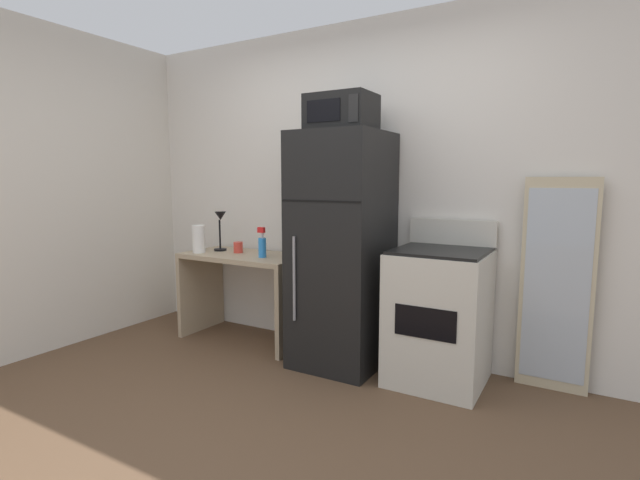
{
  "coord_description": "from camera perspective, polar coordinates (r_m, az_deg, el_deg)",
  "views": [
    {
      "loc": [
        1.58,
        -1.74,
        1.38
      ],
      "look_at": [
        -0.07,
        1.1,
        0.96
      ],
      "focal_mm": 26.27,
      "sensor_mm": 36.0,
      "label": 1
    }
  ],
  "objects": [
    {
      "name": "ground_plane",
      "position": [
        2.73,
        -11.31,
        -23.21
      ],
      "size": [
        12.0,
        12.0,
        0.0
      ],
      "primitive_type": "plane",
      "color": "brown"
    },
    {
      "name": "refrigerator",
      "position": [
        3.47,
        2.67,
        -1.29
      ],
      "size": [
        0.62,
        0.68,
        1.72
      ],
      "color": "black",
      "rests_on": "ground"
    },
    {
      "name": "wall_back_white",
      "position": [
        3.79,
        5.52,
        6.08
      ],
      "size": [
        5.0,
        0.1,
        2.6
      ],
      "primitive_type": "cube",
      "color": "silver",
      "rests_on": "ground"
    },
    {
      "name": "desk",
      "position": [
        4.1,
        -9.08,
        -4.91
      ],
      "size": [
        1.09,
        0.55,
        0.75
      ],
      "color": "tan",
      "rests_on": "ground"
    },
    {
      "name": "leaning_mirror",
      "position": [
        3.4,
        26.85,
        -5.01
      ],
      "size": [
        0.44,
        0.03,
        1.4
      ],
      "color": "#C6B793",
      "rests_on": "ground"
    },
    {
      "name": "paper_towel_roll",
      "position": [
        4.2,
        -14.55,
        0.12
      ],
      "size": [
        0.11,
        0.11,
        0.24
      ],
      "primitive_type": "cylinder",
      "color": "white",
      "rests_on": "desk"
    },
    {
      "name": "oven_range",
      "position": [
        3.32,
        14.26,
        -8.88
      ],
      "size": [
        0.61,
        0.61,
        1.1
      ],
      "color": "beige",
      "rests_on": "ground"
    },
    {
      "name": "coffee_mug",
      "position": [
        4.13,
        -9.93,
        -0.89
      ],
      "size": [
        0.08,
        0.08,
        0.09
      ],
      "primitive_type": "cylinder",
      "color": "#D83F33",
      "rests_on": "desk"
    },
    {
      "name": "microwave",
      "position": [
        3.44,
        2.61,
        15.18
      ],
      "size": [
        0.46,
        0.35,
        0.26
      ],
      "color": "black",
      "rests_on": "refrigerator"
    },
    {
      "name": "spray_bottle",
      "position": [
        3.85,
        -7.06,
        -0.66
      ],
      "size": [
        0.06,
        0.06,
        0.25
      ],
      "color": "#2D8CEA",
      "rests_on": "desk"
    },
    {
      "name": "desk_lamp",
      "position": [
        4.24,
        -12.05,
        1.89
      ],
      "size": [
        0.14,
        0.12,
        0.35
      ],
      "color": "black",
      "rests_on": "desk"
    }
  ]
}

